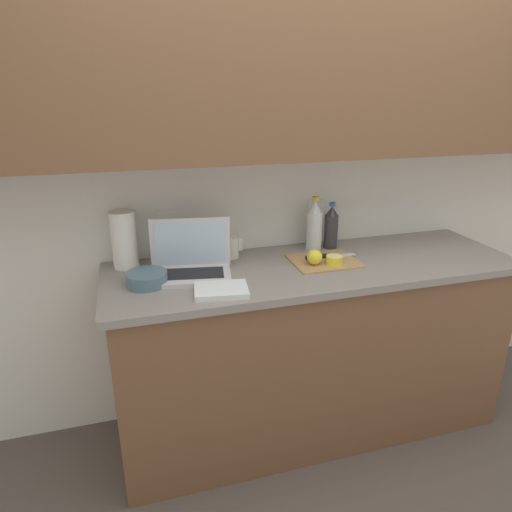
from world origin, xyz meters
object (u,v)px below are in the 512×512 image
object	(u,v)px
lemon_whole_beside	(315,257)
measuring_cup	(229,247)
cutting_board	(324,261)
bottle_green_soda	(331,227)
bottle_oil_tall	(314,226)
lemon_half_cut	(334,260)
paper_towel_roll	(124,240)
laptop	(191,262)
bowl_white	(147,279)
knife	(322,257)

from	to	relation	value
lemon_whole_beside	measuring_cup	size ratio (longest dim) A/B	0.61
cutting_board	bottle_green_soda	bearing A→B (deg)	57.54
cutting_board	bottle_green_soda	size ratio (longest dim) A/B	1.30
lemon_whole_beside	bottle_oil_tall	world-z (taller)	bottle_oil_tall
lemon_half_cut	paper_towel_roll	xyz separation A→B (m)	(-0.95, 0.26, 0.11)
laptop	paper_towel_roll	world-z (taller)	paper_towel_roll
laptop	paper_towel_roll	distance (m)	0.34
bottle_green_soda	measuring_cup	world-z (taller)	bottle_green_soda
cutting_board	lemon_whole_beside	bearing A→B (deg)	-150.32
cutting_board	bowl_white	xyz separation A→B (m)	(-0.85, -0.04, 0.02)
laptop	bowl_white	distance (m)	0.21
lemon_half_cut	bottle_oil_tall	world-z (taller)	bottle_oil_tall
cutting_board	measuring_cup	distance (m)	0.48
bottle_oil_tall	measuring_cup	size ratio (longest dim) A/B	2.35
measuring_cup	knife	bearing A→B (deg)	-21.59
laptop	bottle_green_soda	bearing A→B (deg)	21.59
knife	bowl_white	world-z (taller)	bowl_white
lemon_whole_beside	laptop	bearing A→B (deg)	173.46
lemon_whole_beside	bottle_green_soda	world-z (taller)	bottle_green_soda
lemon_half_cut	lemon_whole_beside	xyz separation A→B (m)	(-0.09, 0.02, 0.02)
bottle_oil_tall	knife	bearing A→B (deg)	-97.28
measuring_cup	paper_towel_roll	xyz separation A→B (m)	(-0.50, 0.01, 0.08)
knife	bowl_white	xyz separation A→B (m)	(-0.85, -0.07, 0.01)
bottle_oil_tall	measuring_cup	world-z (taller)	bottle_oil_tall
cutting_board	bottle_oil_tall	bearing A→B (deg)	83.11
laptop	cutting_board	xyz separation A→B (m)	(0.65, -0.03, -0.05)
knife	bowl_white	size ratio (longest dim) A/B	1.53
lemon_half_cut	bowl_white	world-z (taller)	bowl_white
lemon_whole_beside	bottle_green_soda	xyz separation A→B (m)	(0.19, 0.22, 0.07)
lemon_half_cut	knife	bearing A→B (deg)	104.25
bottle_green_soda	bowl_white	size ratio (longest dim) A/B	1.39
cutting_board	bottle_green_soda	xyz separation A→B (m)	(0.12, 0.18, 0.11)
cutting_board	bottle_oil_tall	distance (m)	0.22
laptop	bottle_green_soda	world-z (taller)	same
paper_towel_roll	bottle_oil_tall	bearing A→B (deg)	-1.13
knife	lemon_half_cut	size ratio (longest dim) A/B	3.41
bowl_white	lemon_half_cut	bearing A→B (deg)	-1.18
laptop	knife	world-z (taller)	laptop
lemon_whole_beside	bowl_white	distance (m)	0.78
measuring_cup	bottle_oil_tall	bearing A→B (deg)	-1.72
lemon_whole_beside	measuring_cup	distance (m)	0.43
laptop	cutting_board	size ratio (longest dim) A/B	1.23
bottle_oil_tall	paper_towel_roll	distance (m)	0.95
lemon_half_cut	bottle_green_soda	size ratio (longest dim) A/B	0.32
measuring_cup	paper_towel_roll	distance (m)	0.50
bowl_white	paper_towel_roll	xyz separation A→B (m)	(-0.08, 0.24, 0.11)
knife	bottle_oil_tall	distance (m)	0.19
cutting_board	bottle_green_soda	distance (m)	0.24
lemon_half_cut	paper_towel_roll	world-z (taller)	paper_towel_roll
laptop	knife	bearing A→B (deg)	9.97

